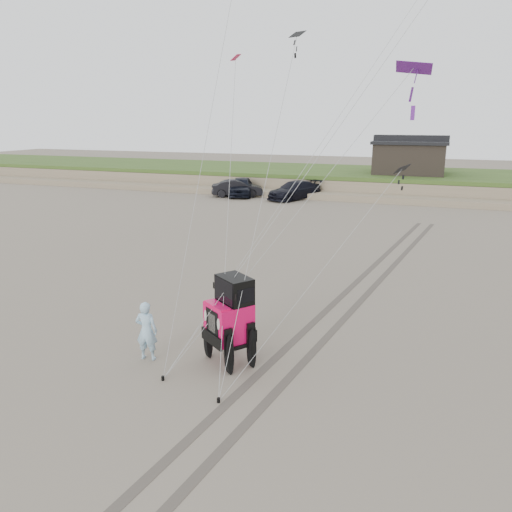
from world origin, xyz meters
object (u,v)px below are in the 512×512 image
Objects in this scene: truck_c at (294,190)px; man at (147,331)px; cabin at (410,156)px; jeep at (229,329)px; truck_b at (237,188)px; truck_a at (241,187)px.

man is (3.96, -29.01, 0.10)m from truck_c.
truck_c is at bearing -139.44° from cabin.
jeep is (-2.38, -35.72, -2.26)m from cabin.
truck_a is at bearing -41.63° from truck_b.
truck_b is at bearing -150.12° from truck_c.
truck_b is at bearing -126.54° from truck_a.
cabin reaches higher than truck_a.
truck_b is 5.02m from truck_c.
jeep reaches higher than truck_c.
cabin is at bearing 67.63° from truck_c.
truck_c is at bearing -108.38° from truck_b.
man is at bearing -97.20° from cabin.
truck_c is at bearing -91.84° from man.
man is at bearing 176.12° from truck_b.
cabin is 11.53m from truck_c.
cabin is 1.36× the size of truck_a.
man is at bearing -89.35° from truck_a.
cabin reaches higher than truck_b.
truck_b is 0.83× the size of jeep.
jeep is at bearing -50.67° from truck_c.
cabin is at bearing -82.04° from truck_b.
man is (8.97, -28.76, 0.13)m from truck_b.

